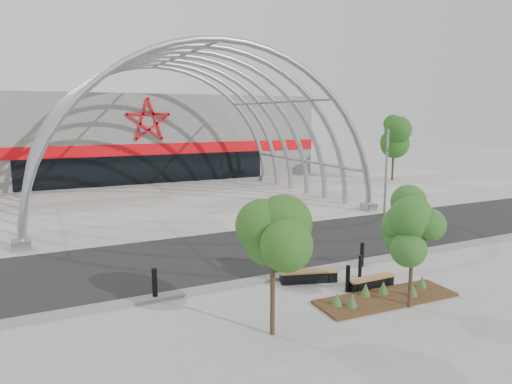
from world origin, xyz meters
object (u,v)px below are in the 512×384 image
(street_tree_0, at_px, (273,228))
(bench_0, at_px, (308,276))
(signal_pole, at_px, (386,170))
(bench_1, at_px, (371,283))
(bollard_2, at_px, (360,266))
(street_tree_1, at_px, (414,228))

(street_tree_0, xyz_separation_m, bench_0, (3.10, 3.03, -2.88))
(signal_pole, distance_m, street_tree_0, 17.40)
(street_tree_0, distance_m, bench_0, 5.21)
(street_tree_0, height_order, bench_1, street_tree_0)
(bench_0, relative_size, bollard_2, 2.54)
(signal_pole, distance_m, bench_0, 13.34)
(street_tree_0, height_order, bollard_2, street_tree_0)
(street_tree_1, relative_size, bollard_2, 4.20)
(bench_1, xyz_separation_m, bollard_2, (0.31, 1.03, 0.24))
(signal_pole, relative_size, street_tree_0, 1.23)
(street_tree_1, height_order, bench_0, street_tree_1)
(bench_1, relative_size, bollard_2, 2.15)
(street_tree_0, bearing_deg, bench_0, 44.27)
(street_tree_1, distance_m, bollard_2, 3.62)
(bench_1, height_order, bollard_2, bollard_2)
(street_tree_0, relative_size, bollard_2, 4.97)
(signal_pole, height_order, bench_0, signal_pole)
(bollard_2, bearing_deg, bench_0, 168.34)
(bench_1, bearing_deg, bollard_2, 73.18)
(signal_pole, xyz_separation_m, bench_0, (-10.48, -7.85, -2.55))
(street_tree_0, height_order, street_tree_1, street_tree_0)
(bench_0, distance_m, bollard_2, 2.10)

